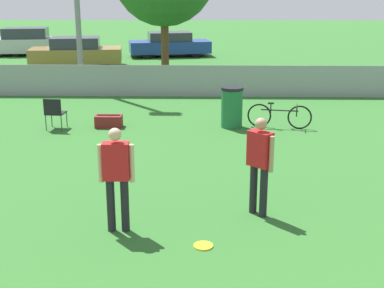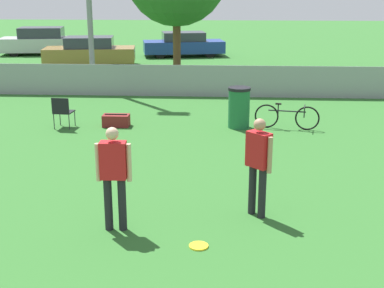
{
  "view_description": "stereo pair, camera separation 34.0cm",
  "coord_description": "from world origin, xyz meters",
  "px_view_note": "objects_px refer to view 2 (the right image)",
  "views": [
    {
      "loc": [
        0.31,
        -0.44,
        3.77
      ],
      "look_at": [
        0.11,
        8.65,
        1.05
      ],
      "focal_mm": 50.0,
      "sensor_mm": 36.0,
      "label": 1
    },
    {
      "loc": [
        0.65,
        -0.43,
        3.77
      ],
      "look_at": [
        0.11,
        8.65,
        1.05
      ],
      "focal_mm": 50.0,
      "sensor_mm": 36.0,
      "label": 2
    }
  ],
  "objects_px": {
    "player_defender_red": "(258,161)",
    "parked_car_silver": "(42,42)",
    "trash_bin": "(239,107)",
    "gear_bag_sideline": "(116,120)",
    "parked_car_blue": "(184,44)",
    "folding_chair_sideline": "(63,110)",
    "bicycle_sideline": "(287,117)",
    "player_thrower_red": "(114,172)",
    "frisbee_disc": "(199,246)",
    "parked_car_tan": "(90,52)"
  },
  "relations": [
    {
      "from": "player_defender_red",
      "to": "parked_car_silver",
      "type": "distance_m",
      "value": 23.9
    },
    {
      "from": "trash_bin",
      "to": "gear_bag_sideline",
      "type": "height_order",
      "value": "trash_bin"
    },
    {
      "from": "parked_car_blue",
      "to": "parked_car_silver",
      "type": "bearing_deg",
      "value": 165.99
    },
    {
      "from": "folding_chair_sideline",
      "to": "bicycle_sideline",
      "type": "xyz_separation_m",
      "value": [
        6.07,
        0.29,
        -0.16
      ]
    },
    {
      "from": "player_thrower_red",
      "to": "trash_bin",
      "type": "bearing_deg",
      "value": 71.0
    },
    {
      "from": "player_defender_red",
      "to": "folding_chair_sideline",
      "type": "distance_m",
      "value": 7.38
    },
    {
      "from": "frisbee_disc",
      "to": "parked_car_silver",
      "type": "relative_size",
      "value": 0.06
    },
    {
      "from": "player_thrower_red",
      "to": "trash_bin",
      "type": "relative_size",
      "value": 1.52
    },
    {
      "from": "gear_bag_sideline",
      "to": "parked_car_blue",
      "type": "height_order",
      "value": "parked_car_blue"
    },
    {
      "from": "trash_bin",
      "to": "player_defender_red",
      "type": "bearing_deg",
      "value": -88.4
    },
    {
      "from": "frisbee_disc",
      "to": "parked_car_silver",
      "type": "xyz_separation_m",
      "value": [
        -9.86,
        22.53,
        0.7
      ]
    },
    {
      "from": "trash_bin",
      "to": "bicycle_sideline",
      "type": "bearing_deg",
      "value": -3.44
    },
    {
      "from": "frisbee_disc",
      "to": "parked_car_tan",
      "type": "bearing_deg",
      "value": 108.49
    },
    {
      "from": "player_defender_red",
      "to": "frisbee_disc",
      "type": "relative_size",
      "value": 5.77
    },
    {
      "from": "gear_bag_sideline",
      "to": "parked_car_tan",
      "type": "height_order",
      "value": "parked_car_tan"
    },
    {
      "from": "trash_bin",
      "to": "parked_car_blue",
      "type": "height_order",
      "value": "parked_car_blue"
    },
    {
      "from": "trash_bin",
      "to": "player_thrower_red",
      "type": "bearing_deg",
      "value": -107.95
    },
    {
      "from": "parked_car_tan",
      "to": "bicycle_sideline",
      "type": "bearing_deg",
      "value": -61.65
    },
    {
      "from": "trash_bin",
      "to": "parked_car_blue",
      "type": "relative_size",
      "value": 0.24
    },
    {
      "from": "frisbee_disc",
      "to": "gear_bag_sideline",
      "type": "height_order",
      "value": "gear_bag_sideline"
    },
    {
      "from": "frisbee_disc",
      "to": "parked_car_tan",
      "type": "distance_m",
      "value": 19.23
    },
    {
      "from": "player_thrower_red",
      "to": "gear_bag_sideline",
      "type": "relative_size",
      "value": 2.34
    },
    {
      "from": "frisbee_disc",
      "to": "parked_car_silver",
      "type": "height_order",
      "value": "parked_car_silver"
    },
    {
      "from": "folding_chair_sideline",
      "to": "parked_car_blue",
      "type": "relative_size",
      "value": 0.19
    },
    {
      "from": "bicycle_sideline",
      "to": "trash_bin",
      "type": "height_order",
      "value": "trash_bin"
    },
    {
      "from": "parked_car_silver",
      "to": "player_thrower_red",
      "type": "bearing_deg",
      "value": -77.51
    },
    {
      "from": "frisbee_disc",
      "to": "bicycle_sideline",
      "type": "bearing_deg",
      "value": 73.51
    },
    {
      "from": "bicycle_sideline",
      "to": "parked_car_blue",
      "type": "xyz_separation_m",
      "value": [
        -3.94,
        15.19,
        0.31
      ]
    },
    {
      "from": "parked_car_silver",
      "to": "parked_car_tan",
      "type": "distance_m",
      "value": 5.72
    },
    {
      "from": "trash_bin",
      "to": "gear_bag_sideline",
      "type": "xyz_separation_m",
      "value": [
        -3.38,
        -0.07,
        -0.4
      ]
    },
    {
      "from": "parked_car_blue",
      "to": "player_thrower_red",
      "type": "bearing_deg",
      "value": -99.89
    },
    {
      "from": "frisbee_disc",
      "to": "parked_car_blue",
      "type": "distance_m",
      "value": 22.24
    },
    {
      "from": "folding_chair_sideline",
      "to": "gear_bag_sideline",
      "type": "xyz_separation_m",
      "value": [
        1.4,
        0.3,
        -0.34
      ]
    },
    {
      "from": "parked_car_silver",
      "to": "parked_car_tan",
      "type": "bearing_deg",
      "value": -57.44
    },
    {
      "from": "bicycle_sideline",
      "to": "parked_car_tan",
      "type": "relative_size",
      "value": 0.39
    },
    {
      "from": "frisbee_disc",
      "to": "parked_car_blue",
      "type": "xyz_separation_m",
      "value": [
        -1.87,
        22.15,
        0.63
      ]
    },
    {
      "from": "player_thrower_red",
      "to": "folding_chair_sideline",
      "type": "bearing_deg",
      "value": 112.35
    },
    {
      "from": "player_thrower_red",
      "to": "gear_bag_sideline",
      "type": "xyz_separation_m",
      "value": [
        -1.27,
        6.45,
        -0.82
      ]
    },
    {
      "from": "player_defender_red",
      "to": "trash_bin",
      "type": "distance_m",
      "value": 5.85
    },
    {
      "from": "player_thrower_red",
      "to": "gear_bag_sideline",
      "type": "bearing_deg",
      "value": 100.06
    },
    {
      "from": "trash_bin",
      "to": "gear_bag_sideline",
      "type": "relative_size",
      "value": 1.54
    },
    {
      "from": "player_defender_red",
      "to": "frisbee_disc",
      "type": "xyz_separation_m",
      "value": [
        -0.93,
        -1.2,
        -0.97
      ]
    },
    {
      "from": "player_defender_red",
      "to": "bicycle_sideline",
      "type": "relative_size",
      "value": 0.98
    },
    {
      "from": "bicycle_sideline",
      "to": "parked_car_tan",
      "type": "bearing_deg",
      "value": 136.44
    },
    {
      "from": "parked_car_tan",
      "to": "parked_car_blue",
      "type": "relative_size",
      "value": 0.97
    },
    {
      "from": "bicycle_sideline",
      "to": "gear_bag_sideline",
      "type": "xyz_separation_m",
      "value": [
        -4.68,
        0.0,
        -0.18
      ]
    },
    {
      "from": "player_defender_red",
      "to": "bicycle_sideline",
      "type": "distance_m",
      "value": 5.9
    },
    {
      "from": "trash_bin",
      "to": "frisbee_disc",
      "type": "bearing_deg",
      "value": -96.2
    },
    {
      "from": "frisbee_disc",
      "to": "gear_bag_sideline",
      "type": "distance_m",
      "value": 7.44
    },
    {
      "from": "player_thrower_red",
      "to": "player_defender_red",
      "type": "bearing_deg",
      "value": 15.73
    }
  ]
}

